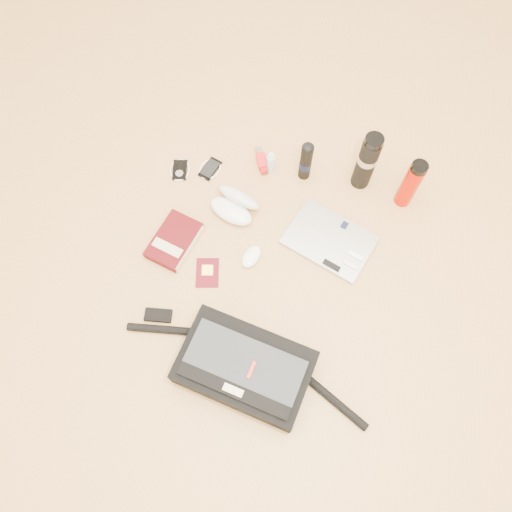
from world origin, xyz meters
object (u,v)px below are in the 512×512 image
laptop (330,241)px  book (174,241)px  thermos_black (367,161)px  thermos_red (410,184)px  messenger_bag (244,367)px

laptop → book: (-0.55, -0.09, 0.01)m
thermos_black → thermos_red: thermos_black is taller
messenger_bag → laptop: (0.23, 0.50, -0.04)m
messenger_bag → book: bearing=141.8°
laptop → thermos_black: (0.09, 0.27, 0.13)m
thermos_black → book: bearing=-150.7°
book → thermos_black: bearing=48.1°
laptop → thermos_black: thermos_black is taller
laptop → book: bearing=-147.4°
laptop → thermos_red: size_ratio=1.54×
laptop → book: 0.56m
messenger_bag → laptop: bearing=79.3°
laptop → thermos_red: bearing=63.7°
book → thermos_black: (0.64, 0.36, 0.12)m
thermos_red → thermos_black: bearing=160.6°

